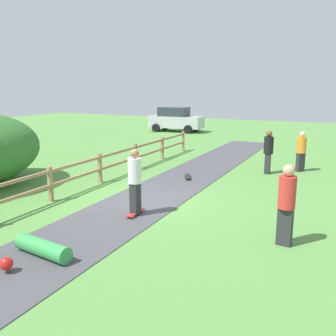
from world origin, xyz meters
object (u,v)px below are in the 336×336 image
Objects in this scene: skater_fallen at (40,249)px; bystander_black at (268,150)px; skateboard_loose at (188,176)px; bystander_red at (287,201)px; bystander_orange at (301,150)px; parked_car_silver at (176,119)px; skater_riding at (135,179)px.

bystander_black is at bearing 74.70° from skater_fallen.
skateboard_loose is 6.52m from bystander_red.
skater_fallen is 10.29m from bystander_black.
bystander_red is at bearing -85.76° from bystander_orange.
skater_fallen is at bearing -146.93° from bystander_red.
bystander_orange is (3.87, 10.90, 0.73)m from skater_fallen.
skater_fallen is at bearing -90.75° from skateboard_loose.
bystander_orange is at bearing -44.97° from parked_car_silver.
skater_riding is 0.99× the size of bystander_red.
bystander_red reaches higher than skater_fallen.
skateboard_loose is at bearing -139.32° from bystander_orange.
bystander_orange is 0.40× the size of parked_car_silver.
parked_car_silver is at bearing 116.41° from skateboard_loose.
bystander_red reaches higher than bystander_black.
skateboard_loose is at bearing -139.43° from bystander_black.
parked_car_silver reaches higher than bystander_black.
parked_car_silver is at bearing 129.18° from bystander_black.
skateboard_loose is 0.46× the size of bystander_black.
skater_riding is 8.48m from bystander_orange.
parked_car_silver is (-11.26, 18.65, -0.07)m from bystander_red.
bystander_black is 7.21m from bystander_red.
bystander_black is 0.95× the size of bystander_red.
skater_riding is 7.12m from bystander_black.
bystander_orange is 15.08m from parked_car_silver.
bystander_black is (2.61, 2.23, 0.89)m from skateboard_loose.
skater_fallen is 11.59m from bystander_orange.
skateboard_loose is at bearing 89.25° from skater_fallen.
bystander_red is 0.44× the size of parked_car_silver.
bystander_orange reaches higher than skateboard_loose.
parked_car_silver is (-7.24, 18.41, -0.10)m from skater_riding.
bystander_orange is at bearing 66.14° from skater_riding.
bystander_black is (-1.16, -1.01, 0.05)m from bystander_orange.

